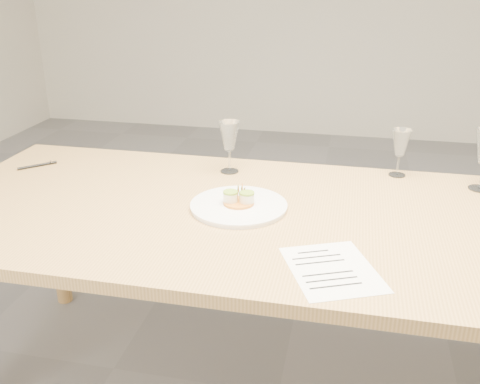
% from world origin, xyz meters
% --- Properties ---
extents(dining_table, '(2.40, 1.00, 0.75)m').
position_xyz_m(dining_table, '(0.00, 0.00, 0.68)').
color(dining_table, tan).
rests_on(dining_table, ground).
extents(dinner_plate, '(0.32, 0.32, 0.08)m').
position_xyz_m(dinner_plate, '(-0.15, 0.01, 0.76)').
color(dinner_plate, white).
rests_on(dinner_plate, dining_table).
extents(recipe_sheet, '(0.31, 0.34, 0.00)m').
position_xyz_m(recipe_sheet, '(0.17, -0.32, 0.75)').
color(recipe_sheet, white).
rests_on(recipe_sheet, dining_table).
extents(ballpoint_pen, '(0.11, 0.12, 0.01)m').
position_xyz_m(ballpoint_pen, '(-1.03, 0.23, 0.76)').
color(ballpoint_pen, black).
rests_on(ballpoint_pen, dining_table).
extents(wine_glass_0, '(0.08, 0.08, 0.20)m').
position_xyz_m(wine_glass_0, '(-0.26, 0.34, 0.89)').
color(wine_glass_0, white).
rests_on(wine_glass_0, dining_table).
extents(wine_glass_1, '(0.07, 0.07, 0.18)m').
position_xyz_m(wine_glass_1, '(0.37, 0.44, 0.88)').
color(wine_glass_1, white).
rests_on(wine_glass_1, dining_table).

